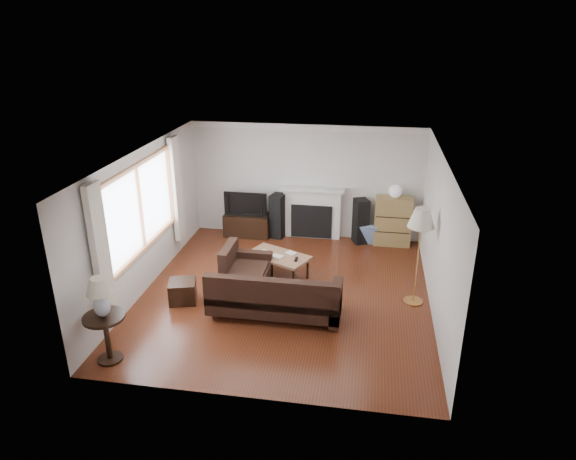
% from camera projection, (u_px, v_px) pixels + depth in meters
% --- Properties ---
extents(room, '(5.10, 5.60, 2.54)m').
position_uv_depth(room, '(285.00, 228.00, 8.63)').
color(room, '#582513').
rests_on(room, ground).
extents(window, '(0.12, 2.74, 1.54)m').
position_uv_depth(window, '(141.00, 208.00, 8.70)').
color(window, brown).
rests_on(window, room).
extents(curtain_near, '(0.10, 0.35, 2.10)m').
position_uv_depth(curtain_near, '(101.00, 253.00, 7.36)').
color(curtain_near, silver).
rests_on(curtain_near, room).
extents(curtain_far, '(0.10, 0.35, 2.10)m').
position_uv_depth(curtain_far, '(177.00, 189.00, 10.14)').
color(curtain_far, silver).
rests_on(curtain_far, room).
extents(fireplace, '(1.40, 0.26, 1.15)m').
position_uv_depth(fireplace, '(312.00, 213.00, 11.27)').
color(fireplace, white).
rests_on(fireplace, room).
extents(tv_stand, '(1.01, 0.45, 0.50)m').
position_uv_depth(tv_stand, '(247.00, 225.00, 11.48)').
color(tv_stand, black).
rests_on(tv_stand, ground).
extents(television, '(0.94, 0.12, 0.54)m').
position_uv_depth(television, '(247.00, 203.00, 11.28)').
color(television, black).
rests_on(television, tv_stand).
extents(speaker_left, '(0.35, 0.39, 1.00)m').
position_uv_depth(speaker_left, '(278.00, 216.00, 11.31)').
color(speaker_left, black).
rests_on(speaker_left, ground).
extents(speaker_right, '(0.38, 0.41, 0.99)m').
position_uv_depth(speaker_right, '(361.00, 221.00, 11.03)').
color(speaker_right, black).
rests_on(speaker_right, ground).
extents(bookshelf, '(0.77, 0.37, 1.06)m').
position_uv_depth(bookshelf, '(393.00, 221.00, 10.93)').
color(bookshelf, olive).
rests_on(bookshelf, ground).
extents(globe_lamp, '(0.27, 0.27, 0.27)m').
position_uv_depth(globe_lamp, '(395.00, 191.00, 10.67)').
color(globe_lamp, white).
rests_on(globe_lamp, bookshelf).
extents(sectional_sofa, '(2.33, 1.70, 0.75)m').
position_uv_depth(sectional_sofa, '(275.00, 294.00, 8.33)').
color(sectional_sofa, black).
rests_on(sectional_sofa, ground).
extents(coffee_table, '(1.30, 1.05, 0.45)m').
position_uv_depth(coffee_table, '(278.00, 266.00, 9.64)').
color(coffee_table, '#8D6043').
rests_on(coffee_table, ground).
extents(footstool, '(0.55, 0.55, 0.38)m').
position_uv_depth(footstool, '(183.00, 291.00, 8.79)').
color(footstool, black).
rests_on(footstool, ground).
extents(floor_lamp, '(0.45, 0.45, 1.71)m').
position_uv_depth(floor_lamp, '(418.00, 257.00, 8.51)').
color(floor_lamp, '#CC8E47').
rests_on(floor_lamp, ground).
extents(side_table, '(0.58, 0.58, 0.72)m').
position_uv_depth(side_table, '(107.00, 338.00, 7.20)').
color(side_table, black).
rests_on(side_table, ground).
extents(table_lamp, '(0.36, 0.36, 0.58)m').
position_uv_depth(table_lamp, '(101.00, 297.00, 6.95)').
color(table_lamp, silver).
rests_on(table_lamp, side_table).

